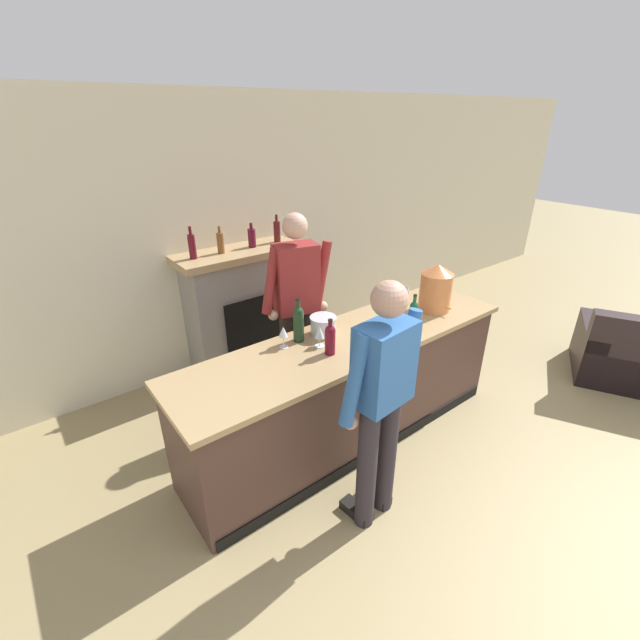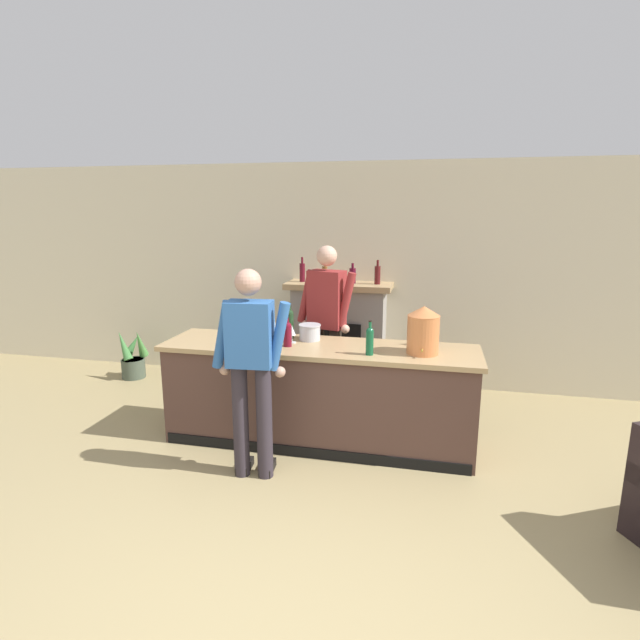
# 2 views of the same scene
# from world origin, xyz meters

# --- Properties ---
(ground_plane) EXTENTS (24.00, 24.00, 0.00)m
(ground_plane) POSITION_xyz_m (0.00, 0.00, 0.00)
(ground_plane) COLOR #97855A
(wall_back_panel) EXTENTS (12.00, 0.07, 2.75)m
(wall_back_panel) POSITION_xyz_m (0.00, 4.01, 1.38)
(wall_back_panel) COLOR beige
(wall_back_panel) RESTS_ON ground_plane
(bar_counter) EXTENTS (2.92, 0.75, 0.96)m
(bar_counter) POSITION_xyz_m (-0.21, 2.15, 0.48)
(bar_counter) COLOR #4D332B
(bar_counter) RESTS_ON ground_plane
(fireplace_stone) EXTENTS (1.28, 0.52, 1.61)m
(fireplace_stone) POSITION_xyz_m (-0.31, 3.75, 0.67)
(fireplace_stone) COLOR gray
(fireplace_stone) RESTS_ON ground_plane
(potted_plant_corner) EXTENTS (0.39, 0.40, 0.67)m
(potted_plant_corner) POSITION_xyz_m (-3.01, 3.42, 0.26)
(potted_plant_corner) COLOR #434F3F
(potted_plant_corner) RESTS_ON ground_plane
(person_customer) EXTENTS (0.66, 0.33, 1.74)m
(person_customer) POSITION_xyz_m (-0.60, 1.43, 0.96)
(person_customer) COLOR #2D272E
(person_customer) RESTS_ON ground_plane
(person_bartender) EXTENTS (0.64, 0.37, 1.83)m
(person_bartender) POSITION_xyz_m (-0.27, 2.79, 1.02)
(person_bartender) COLOR #2C251E
(person_bartender) RESTS_ON ground_plane
(copper_dispenser) EXTENTS (0.28, 0.32, 0.42)m
(copper_dispenser) POSITION_xyz_m (0.73, 2.10, 1.17)
(copper_dispenser) COLOR #CC7541
(copper_dispenser) RESTS_ON bar_counter
(ice_bucket_steel) EXTENTS (0.21, 0.21, 0.15)m
(ice_bucket_steel) POSITION_xyz_m (-0.34, 2.33, 1.03)
(ice_bucket_steel) COLOR silver
(ice_bucket_steel) RESTS_ON bar_counter
(wine_bottle_chardonnay_pale) EXTENTS (0.08, 0.08, 0.35)m
(wine_bottle_chardonnay_pale) POSITION_xyz_m (-0.55, 2.37, 1.11)
(wine_bottle_chardonnay_pale) COLOR #1B351D
(wine_bottle_chardonnay_pale) RESTS_ON bar_counter
(wine_bottle_port_short) EXTENTS (0.07, 0.07, 0.30)m
(wine_bottle_port_short) POSITION_xyz_m (0.29, 1.96, 1.09)
(wine_bottle_port_short) COLOR #135230
(wine_bottle_port_short) RESTS_ON bar_counter
(wine_bottle_rose_blush) EXTENTS (0.08, 0.08, 0.28)m
(wine_bottle_rose_blush) POSITION_xyz_m (-0.48, 2.07, 1.08)
(wine_bottle_rose_blush) COLOR maroon
(wine_bottle_rose_blush) RESTS_ON bar_counter
(wine_glass_front_left) EXTENTS (0.08, 0.08, 0.17)m
(wine_glass_front_left) POSITION_xyz_m (-0.47, 2.20, 1.07)
(wine_glass_front_left) COLOR silver
(wine_glass_front_left) RESTS_ON bar_counter
(wine_glass_mid_counter) EXTENTS (0.07, 0.07, 0.17)m
(wine_glass_mid_counter) POSITION_xyz_m (-0.70, 2.35, 1.08)
(wine_glass_mid_counter) COLOR silver
(wine_glass_mid_counter) RESTS_ON bar_counter
(wine_glass_by_dispenser) EXTENTS (0.07, 0.07, 0.17)m
(wine_glass_by_dispenser) POSITION_xyz_m (0.67, 2.37, 1.08)
(wine_glass_by_dispenser) COLOR silver
(wine_glass_by_dispenser) RESTS_ON bar_counter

